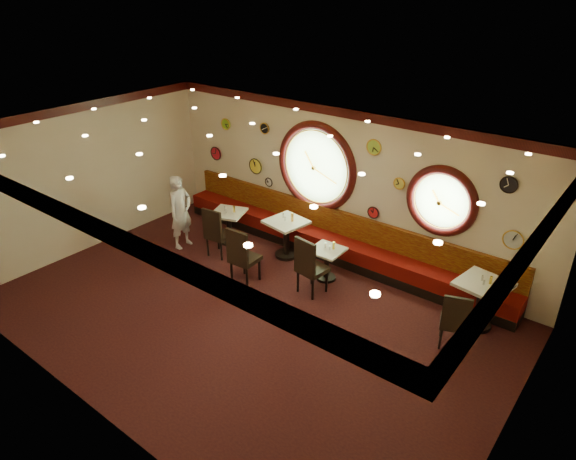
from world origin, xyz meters
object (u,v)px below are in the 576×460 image
object	(u,v)px
condiment_a_salt	(225,208)
condiment_d_bottle	(491,280)
chair_a	(216,230)
chair_d	(455,318)
table_a	(229,223)
condiment_d_pepper	(484,282)
chair_c	(309,263)
waiter	(181,212)
table_c	(327,260)
condiment_c_pepper	(330,248)
condiment_b_pepper	(285,219)
chair_b	(241,253)
condiment_a_pepper	(226,211)
condiment_b_salt	(283,216)
condiment_b_bottle	(292,217)
condiment_c_bottle	(334,246)
condiment_a_bottle	(234,209)
table_b	(286,234)
condiment_d_salt	(482,278)
table_d	(481,299)
condiment_c_salt	(325,245)

from	to	relation	value
condiment_a_salt	condiment_d_bottle	distance (m)	5.80
chair_a	chair_d	world-z (taller)	chair_a
table_a	condiment_d_pepper	world-z (taller)	condiment_d_pepper
chair_c	waiter	bearing A→B (deg)	-169.90
chair_d	waiter	size ratio (longest dim) A/B	0.39
table_c	condiment_d_pepper	bearing A→B (deg)	5.24
waiter	condiment_a_salt	bearing A→B (deg)	-40.03
table_c	waiter	distance (m)	3.46
chair_c	condiment_c_pepper	world-z (taller)	chair_c
condiment_b_pepper	table_a	bearing A→B (deg)	-169.00
chair_b	condiment_a_pepper	bearing A→B (deg)	140.41
condiment_b_salt	condiment_b_pepper	bearing A→B (deg)	-37.50
condiment_b_bottle	condiment_d_bottle	xyz separation A→B (m)	(4.13, 0.06, 0.01)
chair_d	condiment_c_bottle	world-z (taller)	chair_d
condiment_c_pepper	condiment_a_bottle	world-z (taller)	condiment_a_bottle
condiment_b_bottle	table_b	bearing A→B (deg)	-149.84
chair_d	waiter	distance (m)	6.17
condiment_c_pepper	chair_a	bearing A→B (deg)	-163.91
condiment_d_pepper	table_a	bearing A→B (deg)	-176.81
chair_c	condiment_d_bottle	size ratio (longest dim) A/B	5.23
table_c	condiment_a_salt	xyz separation A→B (m)	(-2.75, -0.02, 0.38)
condiment_d_salt	table_d	bearing A→B (deg)	-40.08
condiment_b_salt	condiment_a_bottle	distance (m)	1.20
condiment_a_salt	condiment_d_pepper	distance (m)	5.71
condiment_c_salt	chair_a	bearing A→B (deg)	-162.59
table_d	condiment_b_pepper	world-z (taller)	condiment_b_pepper
condiment_d_pepper	chair_c	bearing A→B (deg)	-162.38
condiment_d_bottle	condiment_a_salt	bearing A→B (deg)	-176.10
chair_b	condiment_b_salt	size ratio (longest dim) A/B	7.58
table_d	chair_a	distance (m)	5.43
table_d	condiment_b_salt	bearing A→B (deg)	-179.79
table_b	condiment_c_salt	world-z (taller)	table_b
condiment_d_pepper	condiment_c_bottle	xyz separation A→B (m)	(-2.86, -0.18, -0.17)
table_b	condiment_c_pepper	size ratio (longest dim) A/B	10.28
chair_d	condiment_b_bottle	xyz separation A→B (m)	(-3.92, 0.82, 0.34)
condiment_d_salt	waiter	bearing A→B (deg)	-169.19
condiment_a_salt	condiment_b_bottle	distance (m)	1.69
table_d	condiment_d_pepper	world-z (taller)	condiment_d_pepper
table_a	condiment_b_pepper	size ratio (longest dim) A/B	10.15
condiment_a_bottle	waiter	world-z (taller)	waiter
condiment_d_salt	condiment_d_pepper	xyz separation A→B (m)	(0.07, -0.12, -0.00)
chair_d	waiter	xyz separation A→B (m)	(-6.16, -0.29, 0.23)
table_b	chair_a	world-z (taller)	chair_a
condiment_b_pepper	condiment_d_bottle	xyz separation A→B (m)	(4.26, 0.14, 0.06)
table_d	chair_a	xyz separation A→B (m)	(-5.33, -1.03, 0.09)
condiment_a_pepper	condiment_a_bottle	size ratio (longest dim) A/B	0.57
condiment_c_salt	condiment_a_bottle	xyz separation A→B (m)	(-2.45, -0.01, 0.11)
chair_d	condiment_c_bottle	bearing A→B (deg)	147.67
condiment_b_pepper	condiment_d_pepper	bearing A→B (deg)	0.53
chair_b	condiment_c_pepper	bearing A→B (deg)	39.53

